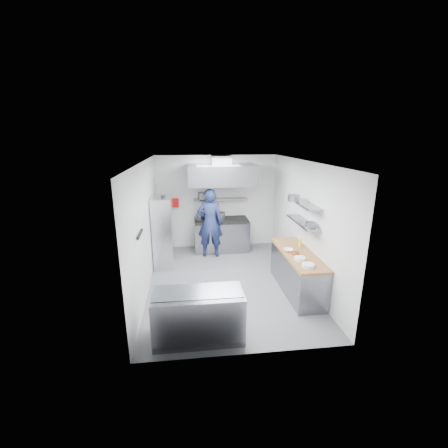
{
  "coord_description": "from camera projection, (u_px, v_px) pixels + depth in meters",
  "views": [
    {
      "loc": [
        -0.83,
        -6.4,
        3.31
      ],
      "look_at": [
        0.0,
        0.6,
        1.25
      ],
      "focal_mm": 24.0,
      "sensor_mm": 36.0,
      "label": 1
    }
  ],
  "objects": [
    {
      "name": "knife_strip",
      "position": [
        140.0,
        234.0,
        5.63
      ],
      "size": [
        0.04,
        0.55,
        0.05
      ],
      "primitive_type": "cube",
      "color": "black",
      "rests_on": "wall_left"
    },
    {
      "name": "display_case",
      "position": [
        198.0,
        316.0,
        5.01
      ],
      "size": [
        1.5,
        0.7,
        0.85
      ],
      "primitive_type": "cube",
      "color": "gray",
      "rests_on": "floor"
    },
    {
      "name": "wall_back",
      "position": [
        217.0,
        202.0,
        9.11
      ],
      "size": [
        3.6,
        2.8,
        0.02
      ],
      "primitive_type": "cube",
      "rotation": [
        1.57,
        0.0,
        0.0
      ],
      "color": "white",
      "rests_on": "floor"
    },
    {
      "name": "wall_left",
      "position": [
        145.0,
        228.0,
        6.53
      ],
      "size": [
        2.8,
        5.0,
        0.02
      ],
      "primitive_type": "cube",
      "rotation": [
        1.57,
        0.0,
        1.57
      ],
      "color": "white",
      "rests_on": "floor"
    },
    {
      "name": "hood_duct",
      "position": [
        221.0,
        160.0,
        8.43
      ],
      "size": [
        0.55,
        0.55,
        0.24
      ],
      "primitive_type": "cube",
      "color": "slate",
      "rests_on": "extractor_hood"
    },
    {
      "name": "stock_pot_mid",
      "position": [
        220.0,
        216.0,
        8.72
      ],
      "size": [
        0.32,
        0.32,
        0.24
      ],
      "primitive_type": "cylinder",
      "color": "slate",
      "rests_on": "cooktop"
    },
    {
      "name": "wire_rack",
      "position": [
        163.0,
        232.0,
        7.81
      ],
      "size": [
        0.5,
        0.9,
        1.85
      ],
      "primitive_type": "cube",
      "color": "silver",
      "rests_on": "floor"
    },
    {
      "name": "prep_counter_base",
      "position": [
        297.0,
        273.0,
        6.6
      ],
      "size": [
        0.62,
        2.0,
        0.84
      ],
      "primitive_type": "cube",
      "color": "gray",
      "rests_on": "floor"
    },
    {
      "name": "squeeze_bottle",
      "position": [
        300.0,
        243.0,
        6.8
      ],
      "size": [
        0.07,
        0.07,
        0.18
      ],
      "primitive_type": "cylinder",
      "color": "yellow",
      "rests_on": "prep_counter_top"
    },
    {
      "name": "wall_front",
      "position": [
        249.0,
        273.0,
        4.35
      ],
      "size": [
        3.6,
        2.8,
        0.02
      ],
      "primitive_type": "cube",
      "rotation": [
        -1.57,
        0.0,
        0.0
      ],
      "color": "white",
      "rests_on": "floor"
    },
    {
      "name": "mixing_bowl",
      "position": [
        288.0,
        250.0,
        6.55
      ],
      "size": [
        0.24,
        0.24,
        0.05
      ],
      "primitive_type": "imported",
      "rotation": [
        0.0,
        0.0,
        -0.19
      ],
      "color": "white",
      "rests_on": "prep_counter_top"
    },
    {
      "name": "plate_stack_a",
      "position": [
        308.0,
        265.0,
        5.75
      ],
      "size": [
        0.24,
        0.24,
        0.06
      ],
      "primitive_type": "cylinder",
      "color": "white",
      "rests_on": "prep_counter_top"
    },
    {
      "name": "chef",
      "position": [
        210.0,
        223.0,
        8.4
      ],
      "size": [
        0.77,
        0.55,
        1.96
      ],
      "primitive_type": "imported",
      "rotation": [
        0.0,
        0.0,
        3.03
      ],
      "color": "navy",
      "rests_on": "floor"
    },
    {
      "name": "display_glass",
      "position": [
        198.0,
        284.0,
        4.72
      ],
      "size": [
        1.47,
        0.19,
        0.42
      ],
      "primitive_type": "cube",
      "rotation": [
        -0.38,
        0.0,
        0.0
      ],
      "color": "silver",
      "rests_on": "display_case"
    },
    {
      "name": "rack_bin_b",
      "position": [
        163.0,
        215.0,
        8.01
      ],
      "size": [
        0.15,
        0.19,
        0.17
      ],
      "primitive_type": "cube",
      "color": "yellow",
      "rests_on": "wire_rack"
    },
    {
      "name": "shelf_pot_a",
      "position": [
        202.0,
        195.0,
        8.95
      ],
      "size": [
        0.27,
        0.27,
        0.18
      ],
      "primitive_type": "cylinder",
      "color": "slate",
      "rests_on": "over_range_shelf"
    },
    {
      "name": "prep_counter_top",
      "position": [
        298.0,
        254.0,
        6.47
      ],
      "size": [
        0.65,
        2.04,
        0.06
      ],
      "primitive_type": "cube",
      "color": "brown",
      "rests_on": "prep_counter_base"
    },
    {
      "name": "cooktop",
      "position": [
        221.0,
        220.0,
        8.88
      ],
      "size": [
        1.57,
        0.78,
        0.06
      ],
      "primitive_type": "cube",
      "color": "black",
      "rests_on": "gas_range"
    },
    {
      "name": "floor",
      "position": [
        227.0,
        281.0,
        7.12
      ],
      "size": [
        5.0,
        5.0,
        0.0
      ],
      "primitive_type": "plane",
      "color": "#505052",
      "rests_on": "ground"
    },
    {
      "name": "wall_shelf_lower",
      "position": [
        302.0,
        222.0,
        6.6
      ],
      "size": [
        0.3,
        1.3,
        0.04
      ],
      "primitive_type": "cube",
      "color": "gray",
      "rests_on": "wall_right"
    },
    {
      "name": "wall_shelf_upper",
      "position": [
        304.0,
        203.0,
        6.48
      ],
      "size": [
        0.3,
        1.3,
        0.04
      ],
      "primitive_type": "cube",
      "color": "gray",
      "rests_on": "wall_right"
    },
    {
      "name": "stock_pot_left",
      "position": [
        200.0,
        216.0,
        8.83
      ],
      "size": [
        0.29,
        0.29,
        0.2
      ],
      "primitive_type": "cylinder",
      "color": "slate",
      "rests_on": "cooktop"
    },
    {
      "name": "extractor_hood",
      "position": [
        222.0,
        175.0,
        8.33
      ],
      "size": [
        1.9,
        1.15,
        0.55
      ],
      "primitive_type": "cube",
      "color": "gray",
      "rests_on": "wall_back"
    },
    {
      "name": "red_firebox",
      "position": [
        175.0,
        203.0,
        8.91
      ],
      "size": [
        0.22,
        0.1,
        0.26
      ],
      "primitive_type": "cube",
      "color": "red",
      "rests_on": "wall_back"
    },
    {
      "name": "gas_range",
      "position": [
        221.0,
        236.0,
        9.01
      ],
      "size": [
        1.6,
        0.8,
        0.9
      ],
      "primitive_type": "cube",
      "color": "gray",
      "rests_on": "floor"
    },
    {
      "name": "wall_right",
      "position": [
        304.0,
        222.0,
        6.93
      ],
      "size": [
        2.8,
        5.0,
        0.02
      ],
      "primitive_type": "cube",
      "rotation": [
        1.57,
        0.0,
        -1.57
      ],
      "color": "white",
      "rests_on": "floor"
    },
    {
      "name": "over_range_shelf",
      "position": [
        220.0,
        199.0,
        8.94
      ],
      "size": [
        1.6,
        0.3,
        0.04
      ],
      "primitive_type": "cube",
      "color": "gray",
      "rests_on": "wall_back"
    },
    {
      "name": "rack_bin_a",
      "position": [
        163.0,
        240.0,
        7.6
      ],
      "size": [
        0.15,
        0.18,
        0.16
      ],
      "primitive_type": "cube",
      "color": "white",
      "rests_on": "wire_rack"
    },
    {
      "name": "shelf_pot_c",
      "position": [
        311.0,
        224.0,
        6.17
      ],
      "size": [
        0.21,
        0.21,
        0.1
      ],
      "primitive_type": "cylinder",
      "color": "slate",
      "rests_on": "wall_shelf_lower"
    },
    {
      "name": "shelf_pot_d",
      "position": [
        294.0,
        198.0,
        6.6
      ],
      "size": [
        0.26,
        0.26,
        0.14
      ],
      "primitive_type": "cylinder",
      "color": "slate",
      "rests_on": "wall_shelf_upper"
    },
    {
      "name": "plate_stack_b",
      "position": [
        300.0,
        258.0,
        6.08
      ],
      "size": [
        0.23,
        0.23,
        0.06
      ],
      "primitive_type": "cylinder",
      "color": "white",
      "rests_on": "prep_counter_top"
    },
    {
      "name": "rack_jar",
      "position": [
        163.0,
        199.0,
        7.53
      ],
      "size": [
        0.12,
        0.12,
        0.18
      ],
      "primitive_type": "cylinder",
      "color": "black",
      "rests_on": "wire_rack"
    },
    {
      "name": "ceiling",
      "position": [
        227.0,
        162.0,
        6.34
      ],
      "size": [
        5.0,
        5.0,
        0.0
      ],
      "primitive_type": "plane",
      "rotation": [
        3.14,
        0.0,
        0.0
      ],
      "color": "silver",
      "rests_on": "wall_back"
    },
    {
      "name": "copper_pan",
      "position": [
        295.0,
        253.0,
        6.36
      ],
      "size": [
        0.16,
        0.16,
        0.06
      ],
      "primitive_type": "cylinder",
      "color": "#CB6739",
      "rests_on": "prep_counter_top"
    }
  ]
}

